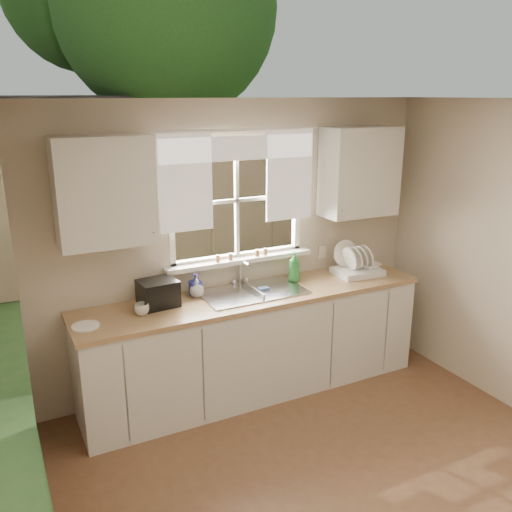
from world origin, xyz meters
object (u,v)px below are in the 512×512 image
dish_rack (357,267)px  soap_bottle_a (294,267)px  cup (142,309)px  black_appliance (158,293)px

dish_rack → soap_bottle_a: size_ratio=1.59×
soap_bottle_a → dish_rack: bearing=-4.4°
dish_rack → cup: (-2.06, -0.05, -0.03)m
black_appliance → cup: bearing=-148.9°
dish_rack → soap_bottle_a: bearing=171.8°
dish_rack → soap_bottle_a: (-0.62, 0.09, 0.06)m
cup → dish_rack: bearing=-1.4°
cup → black_appliance: (0.17, 0.13, 0.06)m
dish_rack → black_appliance: size_ratio=1.52×
dish_rack → soap_bottle_a: dish_rack is taller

